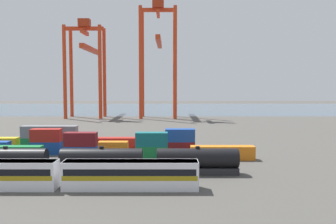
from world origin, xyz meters
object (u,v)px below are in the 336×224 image
(shipping_container_10, at_px, (47,148))
(gantry_crane_west, at_px, (87,58))
(freight_tank_row, at_px, (54,161))
(shipping_container_3, at_px, (81,153))
(gantry_crane_central, at_px, (159,49))

(shipping_container_10, distance_m, gantry_crane_west, 91.81)
(gantry_crane_west, bearing_deg, freight_tank_row, -80.67)
(shipping_container_3, xyz_separation_m, shipping_container_10, (-8.39, 5.56, 0.00))
(shipping_container_3, bearing_deg, freight_tank_row, -98.24)
(gantry_crane_central, bearing_deg, gantry_crane_west, 179.09)
(shipping_container_3, relative_size, shipping_container_10, 1.00)
(gantry_crane_central, bearing_deg, shipping_container_10, -103.37)
(freight_tank_row, distance_m, gantry_crane_central, 108.80)
(freight_tank_row, bearing_deg, shipping_container_10, 111.63)
(shipping_container_3, height_order, gantry_crane_west, gantry_crane_west)
(shipping_container_10, bearing_deg, shipping_container_3, -33.54)
(shipping_container_3, height_order, shipping_container_10, same)
(freight_tank_row, height_order, shipping_container_10, freight_tank_row)
(gantry_crane_central, bearing_deg, freight_tank_row, -97.65)
(shipping_container_10, height_order, gantry_crane_west, gantry_crane_west)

